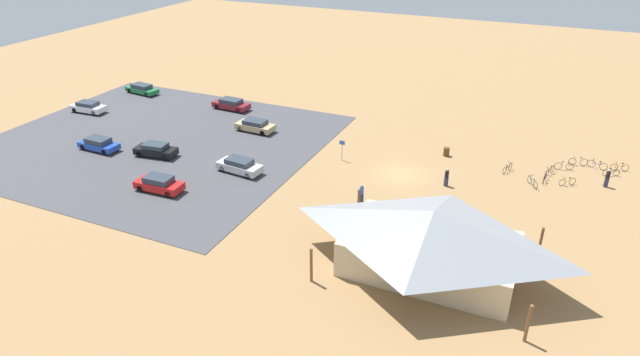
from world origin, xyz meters
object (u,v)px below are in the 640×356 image
at_px(bicycle_yellow_front_row, 567,182).
at_px(bicycle_blue_yard_front, 597,165).
at_px(trash_bin, 446,152).
at_px(bicycle_orange_lone_west, 620,167).
at_px(car_silver_mid_lot, 239,166).
at_px(visitor_at_bikes, 607,178).
at_px(car_green_by_curb, 142,89).
at_px(bicycle_white_edge_north, 578,162).
at_px(bicycle_silver_back_row, 564,166).
at_px(car_blue_second_row, 99,144).
at_px(bicycle_red_trailside, 550,170).
at_px(car_tan_aisle_side, 255,126).
at_px(visitor_by_pavilion, 447,177).
at_px(bicycle_teal_mid_cluster, 532,182).
at_px(bicycle_black_lone_east, 507,168).
at_px(bike_pavilion, 431,237).
at_px(lot_sign, 342,147).
at_px(car_maroon_end_stall, 231,104).
at_px(car_red_inner_stall, 159,184).
at_px(car_black_back_corner, 156,150).
at_px(visitor_near_lot, 361,193).
at_px(bicycle_green_near_sign, 611,172).
at_px(bicycle_purple_yard_right, 545,178).
at_px(car_white_far_end, 88,107).

bearing_deg(bicycle_yellow_front_row, bicycle_blue_yard_front, -117.00).
relative_size(trash_bin, bicycle_orange_lone_west, 0.55).
relative_size(car_silver_mid_lot, visitor_at_bikes, 2.59).
xyz_separation_m(car_green_by_curb, visitor_at_bikes, (-56.59, 4.03, 0.23)).
height_order(bicycle_yellow_front_row, bicycle_white_edge_north, bicycle_white_edge_north).
bearing_deg(bicycle_silver_back_row, car_blue_second_row, 18.52).
bearing_deg(bicycle_red_trailside, car_tan_aisle_side, 3.87).
relative_size(bicycle_red_trailside, visitor_by_pavilion, 0.97).
height_order(bicycle_teal_mid_cluster, car_green_by_curb, car_green_by_curb).
xyz_separation_m(bicycle_orange_lone_west, car_silver_mid_lot, (33.18, 15.34, 0.38)).
bearing_deg(bicycle_black_lone_east, car_tan_aisle_side, 1.96).
relative_size(car_tan_aisle_side, visitor_by_pavilion, 2.57).
xyz_separation_m(bike_pavilion, lot_sign, (12.38, -14.41, -1.31)).
distance_m(bicycle_blue_yard_front, bicycle_black_lone_east, 8.98).
relative_size(car_maroon_end_stall, car_red_inner_stall, 1.08).
bearing_deg(car_black_back_corner, trash_bin, -155.56).
bearing_deg(bicycle_black_lone_east, bicycle_silver_back_row, -150.80).
distance_m(car_blue_second_row, visitor_at_bikes, 49.67).
bearing_deg(bicycle_orange_lone_west, visitor_near_lot, 37.93).
height_order(trash_bin, car_silver_mid_lot, car_silver_mid_lot).
bearing_deg(lot_sign, bicycle_green_near_sign, -163.73).
bearing_deg(bicycle_red_trailside, bicycle_teal_mid_cluster, 68.18).
relative_size(car_blue_second_row, visitor_near_lot, 2.49).
distance_m(lot_sign, bicycle_purple_yard_right, 19.22).
height_order(trash_bin, bicycle_purple_yard_right, trash_bin).
height_order(lot_sign, car_silver_mid_lot, lot_sign).
distance_m(bicycle_green_near_sign, car_blue_second_row, 50.89).
distance_m(car_maroon_end_stall, car_blue_second_row, 17.26).
distance_m(bicycle_orange_lone_west, bicycle_yellow_front_row, 6.96).
relative_size(bike_pavilion, car_red_inner_stall, 3.22).
xyz_separation_m(bicycle_blue_yard_front, bicycle_purple_yard_right, (4.47, 4.97, -0.01)).
distance_m(bicycle_orange_lone_west, car_black_back_corner, 45.67).
xyz_separation_m(bike_pavilion, visitor_at_bikes, (-11.68, -18.93, -1.79)).
bearing_deg(bicycle_orange_lone_west, bicycle_silver_back_row, 21.74).
bearing_deg(bicycle_red_trailside, car_maroon_end_stall, -4.53).
xyz_separation_m(car_blue_second_row, car_green_by_curb, (8.55, -16.67, -0.02)).
relative_size(trash_bin, car_silver_mid_lot, 0.20).
relative_size(car_red_inner_stall, car_white_far_end, 1.00).
relative_size(bicycle_orange_lone_west, car_white_far_end, 0.37).
bearing_deg(car_tan_aisle_side, lot_sign, 165.35).
distance_m(car_tan_aisle_side, car_green_by_curb, 21.48).
bearing_deg(car_blue_second_row, bicycle_silver_back_row, -161.48).
bearing_deg(trash_bin, bicycle_black_lone_east, 167.83).
bearing_deg(bicycle_yellow_front_row, car_tan_aisle_side, 0.56).
bearing_deg(bicycle_silver_back_row, lot_sign, 18.33).
bearing_deg(car_silver_mid_lot, visitor_at_bikes, -160.75).
distance_m(bicycle_blue_yard_front, bicycle_white_edge_north, 1.72).
bearing_deg(car_white_far_end, trash_bin, -173.00).
bearing_deg(bicycle_teal_mid_cluster, bike_pavilion, 71.19).
distance_m(bicycle_purple_yard_right, bicycle_green_near_sign, 6.82).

